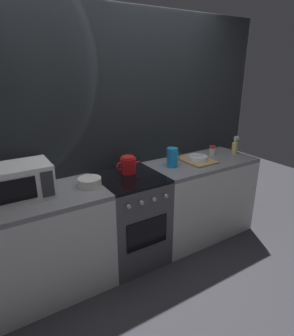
{
  "coord_description": "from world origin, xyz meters",
  "views": [
    {
      "loc": [
        -1.19,
        -2.19,
        1.88
      ],
      "look_at": [
        0.19,
        0.0,
        0.95
      ],
      "focal_mm": 30.46,
      "sensor_mm": 36.0,
      "label": 1
    }
  ],
  "objects_px": {
    "microwave": "(20,181)",
    "spice_jar": "(212,151)",
    "spray_bottle": "(235,147)",
    "kettle": "(128,165)",
    "pitcher": "(172,157)",
    "dish_pile": "(197,159)",
    "stove_unit": "(131,219)",
    "mixing_bowl": "(90,182)"
  },
  "relations": [
    {
      "from": "spice_jar",
      "to": "spray_bottle",
      "type": "bearing_deg",
      "value": -20.19
    },
    {
      "from": "microwave",
      "to": "pitcher",
      "type": "distance_m",
      "value": 1.44
    },
    {
      "from": "kettle",
      "to": "spray_bottle",
      "type": "xyz_separation_m",
      "value": [
        1.37,
        -0.1,
        -0.0
      ]
    },
    {
      "from": "kettle",
      "to": "spray_bottle",
      "type": "height_order",
      "value": "spray_bottle"
    },
    {
      "from": "pitcher",
      "to": "mixing_bowl",
      "type": "bearing_deg",
      "value": -177.86
    },
    {
      "from": "microwave",
      "to": "dish_pile",
      "type": "xyz_separation_m",
      "value": [
        1.77,
        -0.05,
        -0.11
      ]
    },
    {
      "from": "microwave",
      "to": "mixing_bowl",
      "type": "xyz_separation_m",
      "value": [
        0.53,
        -0.09,
        -0.1
      ]
    },
    {
      "from": "kettle",
      "to": "spice_jar",
      "type": "distance_m",
      "value": 1.11
    },
    {
      "from": "kettle",
      "to": "dish_pile",
      "type": "xyz_separation_m",
      "value": [
        0.81,
        -0.09,
        -0.06
      ]
    },
    {
      "from": "kettle",
      "to": "spice_jar",
      "type": "height_order",
      "value": "kettle"
    },
    {
      "from": "spray_bottle",
      "to": "kettle",
      "type": "bearing_deg",
      "value": 175.88
    },
    {
      "from": "stove_unit",
      "to": "dish_pile",
      "type": "bearing_deg",
      "value": 0.97
    },
    {
      "from": "stove_unit",
      "to": "spray_bottle",
      "type": "relative_size",
      "value": 4.43
    },
    {
      "from": "stove_unit",
      "to": "spice_jar",
      "type": "xyz_separation_m",
      "value": [
        1.15,
        0.1,
        0.5
      ]
    },
    {
      "from": "microwave",
      "to": "mixing_bowl",
      "type": "relative_size",
      "value": 2.3
    },
    {
      "from": "spice_jar",
      "to": "kettle",
      "type": "bearing_deg",
      "value": 179.87
    },
    {
      "from": "mixing_bowl",
      "to": "dish_pile",
      "type": "height_order",
      "value": "mixing_bowl"
    },
    {
      "from": "kettle",
      "to": "spray_bottle",
      "type": "relative_size",
      "value": 1.4
    },
    {
      "from": "mixing_bowl",
      "to": "pitcher",
      "type": "xyz_separation_m",
      "value": [
        0.91,
        0.03,
        0.06
      ]
    },
    {
      "from": "dish_pile",
      "to": "spice_jar",
      "type": "height_order",
      "value": "spice_jar"
    },
    {
      "from": "pitcher",
      "to": "spray_bottle",
      "type": "bearing_deg",
      "value": -0.84
    },
    {
      "from": "microwave",
      "to": "mixing_bowl",
      "type": "height_order",
      "value": "microwave"
    },
    {
      "from": "spray_bottle",
      "to": "pitcher",
      "type": "bearing_deg",
      "value": 179.16
    },
    {
      "from": "spice_jar",
      "to": "spray_bottle",
      "type": "distance_m",
      "value": 0.28
    },
    {
      "from": "mixing_bowl",
      "to": "pitcher",
      "type": "relative_size",
      "value": 1.0
    },
    {
      "from": "stove_unit",
      "to": "microwave",
      "type": "distance_m",
      "value": 1.1
    },
    {
      "from": "spray_bottle",
      "to": "spice_jar",
      "type": "bearing_deg",
      "value": 159.81
    },
    {
      "from": "kettle",
      "to": "microwave",
      "type": "bearing_deg",
      "value": -178.12
    },
    {
      "from": "stove_unit",
      "to": "microwave",
      "type": "height_order",
      "value": "microwave"
    },
    {
      "from": "stove_unit",
      "to": "dish_pile",
      "type": "relative_size",
      "value": 2.25
    },
    {
      "from": "microwave",
      "to": "kettle",
      "type": "relative_size",
      "value": 1.62
    },
    {
      "from": "stove_unit",
      "to": "kettle",
      "type": "bearing_deg",
      "value": 70.11
    },
    {
      "from": "pitcher",
      "to": "spice_jar",
      "type": "relative_size",
      "value": 1.9
    },
    {
      "from": "microwave",
      "to": "dish_pile",
      "type": "relative_size",
      "value": 1.15
    },
    {
      "from": "mixing_bowl",
      "to": "pitcher",
      "type": "height_order",
      "value": "pitcher"
    },
    {
      "from": "stove_unit",
      "to": "dish_pile",
      "type": "height_order",
      "value": "dish_pile"
    },
    {
      "from": "stove_unit",
      "to": "spice_jar",
      "type": "distance_m",
      "value": 1.26
    },
    {
      "from": "microwave",
      "to": "spice_jar",
      "type": "relative_size",
      "value": 4.38
    },
    {
      "from": "microwave",
      "to": "spice_jar",
      "type": "height_order",
      "value": "microwave"
    },
    {
      "from": "kettle",
      "to": "mixing_bowl",
      "type": "height_order",
      "value": "kettle"
    },
    {
      "from": "spice_jar",
      "to": "spray_bottle",
      "type": "xyz_separation_m",
      "value": [
        0.26,
        -0.1,
        0.03
      ]
    },
    {
      "from": "microwave",
      "to": "kettle",
      "type": "bearing_deg",
      "value": 1.88
    }
  ]
}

